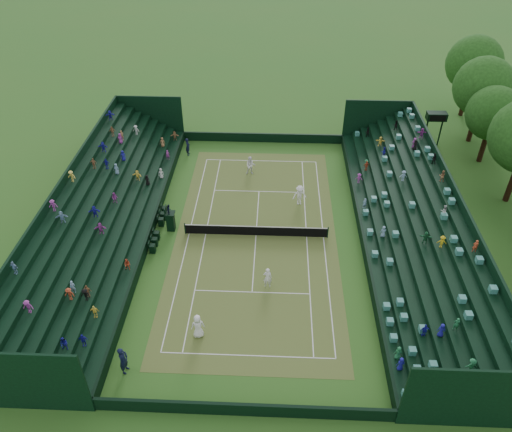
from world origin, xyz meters
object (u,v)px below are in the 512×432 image
(player_near_west, at_px, (198,326))
(umpire_chair, at_px, (170,219))
(player_far_west, at_px, (251,166))
(tennis_net, at_px, (256,231))
(player_near_east, at_px, (268,278))
(player_far_east, at_px, (300,195))

(player_near_west, bearing_deg, umpire_chair, -85.20)
(player_near_west, relative_size, player_far_west, 0.99)
(tennis_net, bearing_deg, player_near_east, -79.39)
(player_near_west, height_order, player_far_east, player_far_east)
(player_near_west, height_order, player_near_east, player_near_west)
(player_near_west, bearing_deg, player_far_west, -110.90)
(tennis_net, bearing_deg, umpire_chair, 175.81)
(tennis_net, xyz_separation_m, player_far_west, (-0.93, 9.39, 0.41))
(tennis_net, height_order, player_far_west, player_far_west)
(umpire_chair, xyz_separation_m, player_far_west, (6.10, 8.88, -0.15))
(player_near_west, distance_m, player_far_west, 19.97)
(player_near_west, bearing_deg, player_near_east, -146.93)
(umpire_chair, xyz_separation_m, player_near_east, (8.11, -6.26, -0.21))
(player_far_east, bearing_deg, player_near_west, -125.40)
(tennis_net, relative_size, player_far_east, 6.19)
(umpire_chair, relative_size, player_far_west, 1.35)
(umpire_chair, height_order, player_far_west, umpire_chair)
(tennis_net, distance_m, player_far_west, 9.45)
(player_near_west, xyz_separation_m, player_far_west, (2.33, 19.83, 0.01))
(umpire_chair, distance_m, player_near_west, 11.59)
(umpire_chair, bearing_deg, tennis_net, -4.19)
(player_near_west, height_order, player_far_west, player_far_west)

